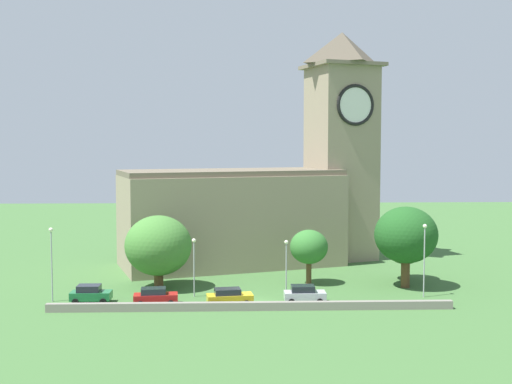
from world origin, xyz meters
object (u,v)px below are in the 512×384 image
object	(u,v)px
car_green	(91,294)
streetlamp_central	(286,258)
church	(268,193)
streetlamp_east_mid	(424,249)
streetlamp_west_end	(51,253)
tree_riverside_west	(406,235)
tree_churchyard	(405,246)
car_red	(155,296)
car_silver	(304,294)
streetlamp_west_mid	(194,257)
tree_by_tower	(158,246)
car_yellow	(229,296)
tree_riverside_east	(309,247)

from	to	relation	value
car_green	streetlamp_central	world-z (taller)	streetlamp_central
church	streetlamp_east_mid	distance (m)	26.78
streetlamp_west_end	streetlamp_central	world-z (taller)	streetlamp_west_end
car_green	tree_riverside_west	distance (m)	35.49
streetlamp_east_mid	tree_churchyard	world-z (taller)	streetlamp_east_mid
car_red	streetlamp_east_mid	world-z (taller)	streetlamp_east_mid
church	car_silver	distance (m)	24.98
church	streetlamp_west_end	distance (m)	32.56
car_red	streetlamp_west_mid	size ratio (longest dim) A/B	0.73
car_silver	tree_by_tower	xyz separation A→B (m)	(-15.89, 7.28, 4.02)
car_silver	streetlamp_central	world-z (taller)	streetlamp_central
car_silver	streetlamp_central	xyz separation A→B (m)	(-1.67, 2.66, 3.28)
tree_riverside_west	church	bearing A→B (deg)	132.56
streetlamp_central	streetlamp_east_mid	world-z (taller)	streetlamp_east_mid
streetlamp_west_end	tree_riverside_west	bearing A→B (deg)	8.16
car_red	tree_churchyard	world-z (taller)	tree_churchyard
tree_riverside_west	car_yellow	bearing A→B (deg)	-159.60
car_yellow	car_silver	world-z (taller)	car_silver
streetlamp_west_end	streetlamp_west_mid	xyz separation A→B (m)	(14.71, 1.67, -0.83)
car_green	tree_churchyard	bearing A→B (deg)	16.28
car_yellow	car_silver	bearing A→B (deg)	4.30
tree_riverside_east	car_green	bearing A→B (deg)	-160.54
car_yellow	streetlamp_central	xyz separation A→B (m)	(6.12, 3.25, 3.34)
tree_riverside_west	tree_riverside_east	size ratio (longest dim) A/B	1.45
car_green	streetlamp_west_mid	distance (m)	11.36
tree_riverside_east	tree_riverside_west	bearing A→B (deg)	-11.22
church	car_silver	world-z (taller)	church
car_green	car_yellow	world-z (taller)	car_green
streetlamp_west_mid	tree_riverside_east	xyz separation A→B (m)	(13.09, 6.03, 0.09)
streetlamp_west_mid	tree_by_tower	bearing A→B (deg)	135.41
streetlamp_west_end	tree_riverside_west	distance (m)	39.09
car_silver	tree_churchyard	bearing A→B (deg)	39.62
streetlamp_west_mid	tree_riverside_east	bearing A→B (deg)	24.73
streetlamp_west_mid	streetlamp_central	size ratio (longest dim) A/B	1.03
car_red	streetlamp_east_mid	xyz separation A→B (m)	(28.52, 2.31, 4.32)
car_yellow	streetlamp_east_mid	xyz separation A→B (m)	(20.91, 2.63, 4.34)
tree_riverside_east	car_silver	bearing A→B (deg)	-99.37
car_green	car_silver	size ratio (longest dim) A/B	0.96
tree_churchyard	tree_riverside_east	xyz separation A→B (m)	(-11.91, -2.02, 0.30)
car_green	streetlamp_west_end	xyz separation A→B (m)	(-4.11, 0.67, 4.19)
car_green	tree_riverside_west	world-z (taller)	tree_riverside_west
tree_riverside_west	car_red	bearing A→B (deg)	-165.52
streetlamp_west_end	tree_churchyard	xyz separation A→B (m)	(39.71, 9.73, -1.04)
streetlamp_west_mid	tree_churchyard	size ratio (longest dim) A/B	1.01
tree_churchyard	streetlamp_east_mid	bearing A→B (deg)	-91.83
car_yellow	tree_by_tower	size ratio (longest dim) A/B	0.58
car_red	car_silver	size ratio (longest dim) A/B	1.08
tree_by_tower	tree_riverside_east	distance (m)	17.49
car_silver	streetlamp_west_end	distance (m)	26.67
car_yellow	streetlamp_east_mid	distance (m)	21.51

